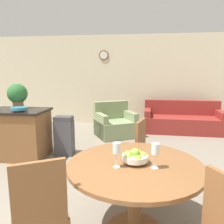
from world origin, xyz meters
name	(u,v)px	position (x,y,z in m)	size (l,w,h in m)	color
wall_back	(120,80)	(0.00, 5.60, 1.35)	(8.00, 0.09, 2.70)	beige
dining_table	(135,179)	(0.56, 0.82, 0.56)	(1.27, 1.27, 0.72)	brown
dining_chair_near_left	(40,209)	(-0.17, 0.34, 0.52)	(0.57, 0.57, 0.95)	brown
dining_chair_far_side	(148,153)	(0.72, 1.68, 0.52)	(0.52, 0.52, 0.95)	brown
fruit_bowl	(135,157)	(0.56, 0.83, 0.79)	(0.24, 0.24, 0.15)	silver
wine_glass_left	(117,149)	(0.39, 0.72, 0.90)	(0.07, 0.07, 0.23)	silver
wine_glass_right	(155,150)	(0.73, 0.74, 0.90)	(0.07, 0.07, 0.23)	silver
kitchen_island	(19,133)	(-1.64, 2.58, 0.46)	(1.08, 0.74, 0.90)	brown
teal_bowl	(19,109)	(-1.50, 2.42, 0.95)	(0.29, 0.29, 0.07)	teal
potted_plant	(17,95)	(-1.69, 2.73, 1.17)	(0.37, 0.37, 0.47)	#A36642
trash_bin	(64,136)	(-0.83, 2.79, 0.38)	(0.35, 0.24, 0.76)	#47474C
couch	(182,121)	(1.76, 4.85, 0.28)	(2.07, 0.93, 0.82)	maroon
armchair	(115,124)	(-0.01, 4.22, 0.29)	(1.20, 1.17, 0.85)	gray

